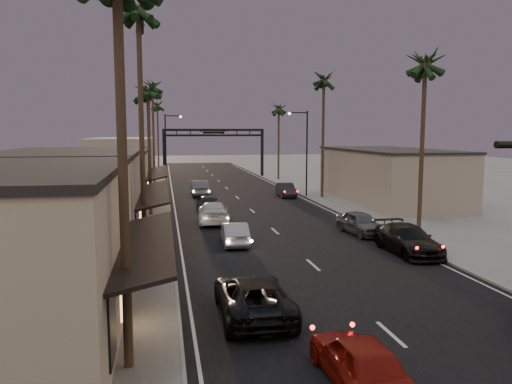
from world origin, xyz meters
name	(u,v)px	position (x,y,z in m)	size (l,w,h in m)	color
ground	(247,206)	(0.00, 40.00, 0.00)	(200.00, 200.00, 0.00)	slate
road	(239,199)	(0.00, 45.00, 0.00)	(14.00, 120.00, 0.02)	black
sidewalk_left	(146,192)	(-9.50, 52.00, 0.06)	(5.00, 92.00, 0.12)	slate
sidewalk_right	(308,189)	(9.50, 52.00, 0.06)	(5.00, 92.00, 0.12)	slate
storefront_mid	(71,201)	(-13.00, 26.00, 2.75)	(8.00, 14.00, 5.50)	gray
storefront_far	(103,180)	(-13.00, 42.00, 2.50)	(8.00, 16.00, 5.00)	#BDB291
storefront_dist	(123,160)	(-13.00, 65.00, 3.00)	(8.00, 20.00, 6.00)	gray
building_right	(388,177)	(14.00, 40.00, 2.50)	(8.00, 18.00, 5.00)	gray
arch	(214,140)	(0.00, 70.00, 5.53)	(15.20, 0.40, 7.27)	black
streetlight_right	(304,146)	(6.92, 45.00, 5.33)	(2.13, 0.30, 9.00)	black
streetlight_left	(168,144)	(-6.92, 58.00, 5.33)	(2.13, 0.30, 9.00)	black
palm_lb	(138,3)	(-8.60, 22.00, 13.39)	(3.20, 3.20, 15.20)	#38281C
palm_lc	(148,86)	(-8.60, 36.00, 10.47)	(3.20, 3.20, 12.20)	#38281C
palm_ld	(152,83)	(-8.60, 55.00, 12.42)	(3.20, 3.20, 14.20)	#38281C
palm_ra	(426,57)	(8.60, 24.00, 11.44)	(3.20, 3.20, 13.20)	#38281C
palm_rb	(324,76)	(8.60, 44.00, 12.42)	(3.20, 3.20, 14.20)	#38281C
palm_rc	(279,106)	(8.60, 64.00, 10.47)	(3.20, 3.20, 12.20)	#38281C
palm_far	(157,103)	(-8.30, 78.00, 11.44)	(3.20, 3.20, 13.20)	#38281C
oncoming_red	(359,360)	(-2.39, 7.00, 0.72)	(1.69, 4.20, 1.43)	maroon
oncoming_pickup	(253,297)	(-4.33, 12.50, 0.77)	(2.54, 5.51, 1.53)	black
oncoming_silver	(235,233)	(-3.31, 24.48, 0.69)	(1.47, 4.20, 1.39)	#A3A2A8
oncoming_white	(213,212)	(-3.89, 31.97, 0.80)	(2.24, 5.51, 1.60)	silver
oncoming_dgrey	(208,203)	(-3.84, 37.47, 0.74)	(1.74, 4.33, 1.48)	black
oncoming_grey_far	(200,188)	(-3.76, 48.26, 0.83)	(1.76, 5.06, 1.67)	#4E4F53
curbside_black	(408,240)	(6.00, 20.45, 0.80)	(2.24, 5.52, 1.60)	black
curbside_grey	(361,223)	(5.43, 25.95, 0.77)	(1.81, 4.49, 1.53)	#46464A
curbside_far	(286,190)	(5.16, 45.73, 0.73)	(1.54, 4.42, 1.46)	black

